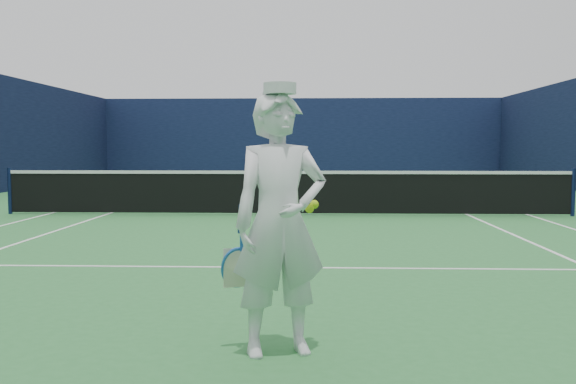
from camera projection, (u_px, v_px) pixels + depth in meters
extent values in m
plane|color=#2A7034|center=(287.00, 215.00, 14.56)|extent=(80.00, 80.00, 0.00)
cube|color=white|center=(299.00, 184.00, 26.40)|extent=(11.03, 0.06, 0.01)
cube|color=white|center=(49.00, 214.00, 14.77)|extent=(0.06, 23.83, 0.01)
cube|color=white|center=(531.00, 216.00, 14.34)|extent=(0.06, 23.83, 0.01)
cube|color=white|center=(108.00, 214.00, 14.72)|extent=(0.06, 23.77, 0.01)
cube|color=white|center=(469.00, 216.00, 14.40)|extent=(0.06, 23.77, 0.01)
cube|color=white|center=(295.00, 194.00, 20.94)|extent=(8.23, 0.06, 0.01)
cube|color=white|center=(266.00, 267.00, 8.18)|extent=(8.23, 0.06, 0.01)
cube|color=white|center=(287.00, 215.00, 14.56)|extent=(0.06, 12.80, 0.01)
cube|color=white|center=(299.00, 185.00, 26.25)|extent=(0.06, 0.30, 0.01)
cube|color=#0F1738|center=(301.00, 138.00, 32.36)|extent=(20.12, 0.12, 4.00)
cylinder|color=#141E4C|center=(10.00, 191.00, 14.77)|extent=(0.09, 0.09, 1.07)
cylinder|color=#141E4C|center=(573.00, 192.00, 14.27)|extent=(0.09, 0.09, 1.07)
cube|color=black|center=(287.00, 193.00, 14.52)|extent=(12.79, 0.02, 0.92)
cube|color=white|center=(287.00, 172.00, 14.49)|extent=(12.79, 0.04, 0.07)
cube|color=white|center=(287.00, 194.00, 14.52)|extent=(0.05, 0.03, 0.94)
imported|color=white|center=(280.00, 224.00, 4.73)|extent=(0.82, 0.66, 1.94)
cylinder|color=white|center=(280.00, 88.00, 4.66)|extent=(0.24, 0.24, 0.08)
cube|color=white|center=(275.00, 94.00, 4.78)|extent=(0.20, 0.15, 0.02)
cylinder|color=navy|center=(241.00, 219.00, 4.72)|extent=(0.06, 0.10, 0.22)
cube|color=#1F5AAD|center=(242.00, 242.00, 4.79)|extent=(0.03, 0.03, 0.14)
torus|color=#1F5AAD|center=(238.00, 268.00, 4.87)|extent=(0.31, 0.18, 0.29)
cube|color=beige|center=(238.00, 268.00, 4.87)|extent=(0.21, 0.07, 0.30)
sphere|color=#B9DD19|center=(310.00, 209.00, 4.88)|extent=(0.07, 0.07, 0.07)
sphere|color=#B9DD19|center=(314.00, 204.00, 4.91)|extent=(0.07, 0.07, 0.07)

